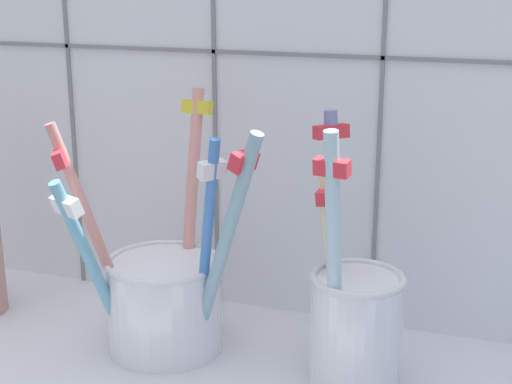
% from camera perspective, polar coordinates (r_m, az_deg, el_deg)
% --- Properties ---
extents(tile_wall_back, '(0.64, 0.02, 0.45)m').
position_cam_1_polar(tile_wall_back, '(0.57, 3.29, 10.40)').
color(tile_wall_back, white).
rests_on(tile_wall_back, ground).
extents(toothbrush_cup_left, '(0.15, 0.13, 0.18)m').
position_cam_1_polar(toothbrush_cup_left, '(0.55, -6.88, -7.61)').
color(toothbrush_cup_left, silver).
rests_on(toothbrush_cup_left, counter_slab).
extents(toothbrush_cup_right, '(0.07, 0.07, 0.18)m').
position_cam_1_polar(toothbrush_cup_right, '(0.51, 7.30, -9.27)').
color(toothbrush_cup_right, white).
rests_on(toothbrush_cup_right, counter_slab).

